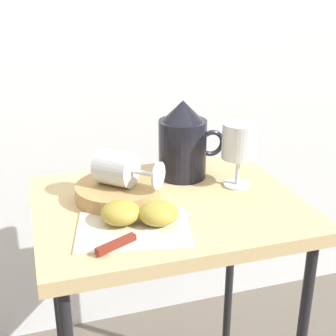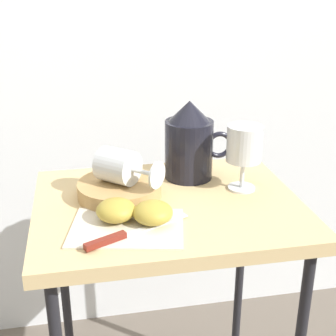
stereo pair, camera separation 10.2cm
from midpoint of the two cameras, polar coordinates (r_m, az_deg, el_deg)
name	(u,v)px [view 2 (the right image)]	position (r m, az deg, el deg)	size (l,w,h in m)	color
curtain_drape	(133,33)	(1.50, -2.15, 15.80)	(2.40, 0.03, 2.06)	white
table	(168,231)	(1.09, 2.71, -7.65)	(0.58, 0.46, 0.73)	tan
linen_napkin	(127,228)	(0.95, -1.82, -7.23)	(0.22, 0.16, 0.00)	beige
basket_tray	(119,189)	(1.07, -3.12, -2.63)	(0.19, 0.19, 0.04)	tan
pitcher	(189,147)	(1.16, 5.11, 2.46)	(0.17, 0.12, 0.19)	black
wine_glass_upright	(244,147)	(1.10, 11.74, 2.41)	(0.08, 0.08, 0.15)	silver
wine_glass_tipped_near	(119,166)	(1.05, -3.09, 0.15)	(0.15, 0.15, 0.08)	silver
apple_half_left	(116,210)	(0.96, -3.23, -5.14)	(0.08, 0.08, 0.04)	#B29938
apple_half_right	(153,213)	(0.95, 1.27, -5.43)	(0.08, 0.08, 0.04)	#B29938
knife	(123,235)	(0.91, -2.15, -8.13)	(0.22, 0.11, 0.01)	silver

